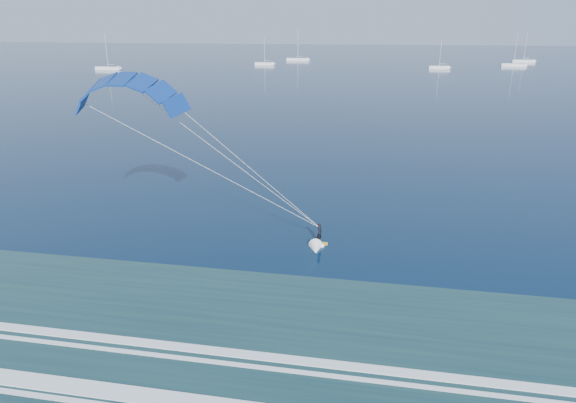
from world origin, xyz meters
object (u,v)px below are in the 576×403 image
(kitesurfer_rig, at_px, (230,161))
(sailboat_1, at_px, (265,64))
(sailboat_0, at_px, (108,68))
(sailboat_5, at_px, (513,65))
(sailboat_4, at_px, (523,61))
(sailboat_2, at_px, (298,59))
(sailboat_3, at_px, (439,67))

(kitesurfer_rig, bearing_deg, sailboat_1, 102.33)
(sailboat_0, bearing_deg, sailboat_5, 16.49)
(kitesurfer_rig, xyz_separation_m, sailboat_5, (62.40, 199.78, -6.93))
(sailboat_1, height_order, sailboat_4, sailboat_4)
(kitesurfer_rig, xyz_separation_m, sailboat_1, (-40.99, 187.48, -6.94))
(kitesurfer_rig, relative_size, sailboat_2, 1.24)
(sailboat_1, relative_size, sailboat_2, 0.79)
(sailboat_4, bearing_deg, sailboat_3, -132.75)
(sailboat_0, height_order, sailboat_5, sailboat_0)
(sailboat_2, height_order, sailboat_3, sailboat_2)
(sailboat_0, bearing_deg, sailboat_3, 12.26)
(sailboat_2, relative_size, sailboat_4, 1.07)
(sailboat_5, bearing_deg, kitesurfer_rig, -107.35)
(sailboat_2, xyz_separation_m, sailboat_5, (94.11, -18.54, -0.01))
(sailboat_2, bearing_deg, sailboat_5, -11.14)
(sailboat_1, relative_size, sailboat_3, 1.04)
(sailboat_0, bearing_deg, kitesurfer_rig, -58.27)
(sailboat_1, xyz_separation_m, sailboat_3, (71.79, -6.93, -0.00))
(kitesurfer_rig, distance_m, sailboat_4, 236.66)
(sailboat_4, bearing_deg, kitesurfer_rig, -107.76)
(sailboat_4, bearing_deg, sailboat_5, -110.90)
(sailboat_0, distance_m, sailboat_2, 90.61)
(sailboat_3, bearing_deg, sailboat_0, -167.74)
(sailboat_1, xyz_separation_m, sailboat_4, (113.13, 37.81, 0.01))
(sailboat_1, xyz_separation_m, sailboat_2, (9.29, 30.84, 0.02))
(sailboat_2, distance_m, sailboat_3, 73.02)
(sailboat_2, xyz_separation_m, sailboat_4, (103.85, 6.97, -0.01))
(sailboat_1, bearing_deg, sailboat_0, -147.54)
(sailboat_2, height_order, sailboat_5, sailboat_2)
(sailboat_3, xyz_separation_m, sailboat_4, (41.35, 44.74, 0.01))
(sailboat_0, height_order, sailboat_4, sailboat_4)
(kitesurfer_rig, relative_size, sailboat_1, 1.56)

